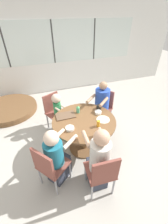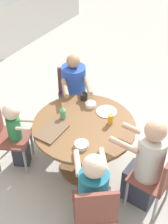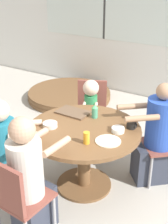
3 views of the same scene
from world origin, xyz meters
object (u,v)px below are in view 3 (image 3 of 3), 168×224
object	(u,v)px
chair_for_woman_green_shirt	(16,196)
person_toddler	(91,113)
sippy_cup	(95,111)
juice_glass	(86,138)
bowl_white_shallow	(50,125)
bowl_cereal	(118,130)
chair_for_toddler	(92,108)
person_man_blue_shirt	(156,139)
person_man_teal_shirt	(7,152)
coffee_mug	(132,124)
folded_table_stack	(69,95)
person_woman_green_shirt	(30,183)

from	to	relation	value
chair_for_woman_green_shirt	person_toddler	world-z (taller)	person_toddler
sippy_cup	chair_for_woman_green_shirt	bearing A→B (deg)	-91.36
juice_glass	bowl_white_shallow	distance (m)	0.49
person_toddler	bowl_cereal	world-z (taller)	person_toddler
chair_for_toddler	bowl_white_shallow	distance (m)	1.05
person_man_blue_shirt	person_man_teal_shirt	world-z (taller)	person_man_blue_shirt
chair_for_toddler	person_toddler	world-z (taller)	person_toddler
person_man_blue_shirt	bowl_white_shallow	xyz separation A→B (m)	(-0.89, -0.68, 0.23)
chair_for_toddler	bowl_cereal	world-z (taller)	chair_for_toddler
bowl_white_shallow	person_man_blue_shirt	bearing A→B (deg)	37.37
chair_for_toddler	coffee_mug	xyz separation A→B (m)	(0.82, -0.60, 0.25)
chair_for_woman_green_shirt	person_man_teal_shirt	distance (m)	0.73
sippy_cup	bowl_cereal	bearing A→B (deg)	-23.40
sippy_cup	folded_table_stack	world-z (taller)	sippy_cup
juice_glass	bowl_cereal	xyz separation A→B (m)	(0.15, 0.35, -0.03)
juice_glass	folded_table_stack	world-z (taller)	juice_glass
person_woman_green_shirt	sippy_cup	distance (m)	1.08
person_man_blue_shirt	person_toddler	world-z (taller)	person_man_blue_shirt
chair_for_toddler	bowl_cereal	distance (m)	1.08
sippy_cup	coffee_mug	bearing A→B (deg)	-1.28
chair_for_woman_green_shirt	juice_glass	size ratio (longest dim) A/B	7.39
person_toddler	bowl_white_shallow	bearing A→B (deg)	67.00
chair_for_woman_green_shirt	person_woman_green_shirt	bearing A→B (deg)	90.00
juice_glass	bowl_white_shallow	world-z (taller)	juice_glass
sippy_cup	bowl_white_shallow	distance (m)	0.51
person_woman_green_shirt	person_man_blue_shirt	distance (m)	1.46
chair_for_toddler	juice_glass	world-z (taller)	chair_for_toddler
juice_glass	person_woman_green_shirt	bearing A→B (deg)	-112.25
person_man_blue_shirt	coffee_mug	xyz separation A→B (m)	(-0.18, -0.27, 0.24)
person_man_teal_shirt	sippy_cup	xyz separation A→B (m)	(0.59, 0.75, 0.30)
chair_for_woman_green_shirt	person_man_blue_shirt	xyz separation A→B (m)	(0.65, 1.47, 0.01)
person_woman_green_shirt	bowl_cereal	world-z (taller)	person_woman_green_shirt
person_woman_green_shirt	chair_for_woman_green_shirt	bearing A→B (deg)	-90.00
sippy_cup	bowl_cereal	xyz separation A→B (m)	(0.36, -0.15, -0.05)
chair_for_woman_green_shirt	coffee_mug	bearing A→B (deg)	72.54
chair_for_woman_green_shirt	juice_glass	world-z (taller)	chair_for_woman_green_shirt
person_man_blue_shirt	coffee_mug	size ratio (longest dim) A/B	11.40
sippy_cup	bowl_white_shallow	world-z (taller)	sippy_cup
chair_for_toddler	folded_table_stack	distance (m)	1.61
chair_for_toddler	person_man_blue_shirt	distance (m)	1.06
bowl_white_shallow	bowl_cereal	xyz separation A→B (m)	(0.63, 0.27, 0.00)
chair_for_toddler	bowl_cereal	bearing A→B (deg)	108.90
person_man_blue_shirt	person_man_teal_shirt	distance (m)	1.57
chair_for_woman_green_shirt	bowl_cereal	size ratio (longest dim) A/B	6.68
folded_table_stack	sippy_cup	bearing A→B (deg)	-48.14
person_toddler	bowl_cereal	distance (m)	0.95
bowl_cereal	coffee_mug	bearing A→B (deg)	61.50
person_man_teal_shirt	bowl_white_shallow	bearing A→B (deg)	97.96
chair_for_toddler	juice_glass	bearing A→B (deg)	92.46
person_woman_green_shirt	bowl_white_shallow	world-z (taller)	person_woman_green_shirt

